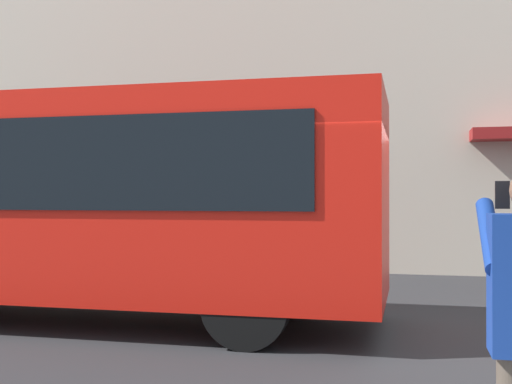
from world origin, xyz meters
The scene contains 3 objects.
ground_plane centered at (0.00, 0.00, 0.00)m, with size 60.00×60.00×0.00m, color #2B2B2D.
building_facade_far centered at (-0.02, -6.80, 5.99)m, with size 28.00×1.55×12.00m.
red_bus centered at (4.75, -0.01, 1.68)m, with size 9.05×2.54×3.08m.
Camera 1 is at (-0.05, 8.01, 1.71)m, focal length 44.85 mm.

